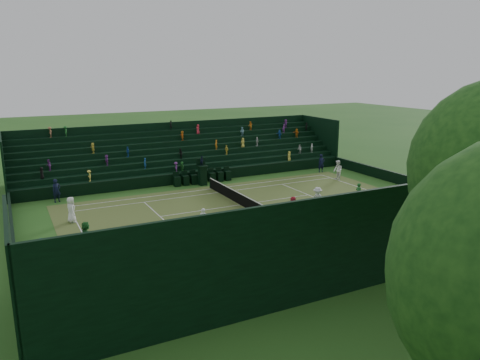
{
  "coord_description": "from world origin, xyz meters",
  "views": [
    {
      "loc": [
        30.88,
        -15.73,
        10.39
      ],
      "look_at": [
        0.0,
        0.0,
        2.0
      ],
      "focal_mm": 35.0,
      "sensor_mm": 36.0,
      "label": 1
    }
  ],
  "objects_px": {
    "player_far_west": "(338,170)",
    "umpire_chair": "(202,173)",
    "player_near_west": "(71,210)",
    "player_far_east": "(317,199)",
    "tennis_net": "(240,199)",
    "player_near_east": "(203,220)"
  },
  "relations": [
    {
      "from": "player_far_west",
      "to": "umpire_chair",
      "type": "bearing_deg",
      "value": -100.12
    },
    {
      "from": "player_near_west",
      "to": "player_far_east",
      "type": "xyz_separation_m",
      "value": [
        5.48,
        16.58,
        0.0
      ]
    },
    {
      "from": "tennis_net",
      "to": "player_far_west",
      "type": "relative_size",
      "value": 6.26
    },
    {
      "from": "umpire_chair",
      "to": "player_far_east",
      "type": "height_order",
      "value": "umpire_chair"
    },
    {
      "from": "player_near_west",
      "to": "player_far_east",
      "type": "bearing_deg",
      "value": -113.34
    },
    {
      "from": "tennis_net",
      "to": "player_far_east",
      "type": "height_order",
      "value": "player_far_east"
    },
    {
      "from": "player_near_west",
      "to": "player_near_east",
      "type": "height_order",
      "value": "player_near_west"
    },
    {
      "from": "umpire_chair",
      "to": "player_far_east",
      "type": "bearing_deg",
      "value": 22.36
    },
    {
      "from": "player_near_east",
      "to": "player_near_west",
      "type": "bearing_deg",
      "value": 7.81
    },
    {
      "from": "player_near_east",
      "to": "player_far_east",
      "type": "xyz_separation_m",
      "value": [
        -0.33,
        9.24,
        0.12
      ]
    },
    {
      "from": "player_far_west",
      "to": "player_far_east",
      "type": "distance_m",
      "value": 10.37
    },
    {
      "from": "tennis_net",
      "to": "umpire_chair",
      "type": "height_order",
      "value": "umpire_chair"
    },
    {
      "from": "umpire_chair",
      "to": "player_far_west",
      "type": "xyz_separation_m",
      "value": [
        3.99,
        12.11,
        -0.21
      ]
    },
    {
      "from": "tennis_net",
      "to": "player_near_east",
      "type": "relative_size",
      "value": 7.39
    },
    {
      "from": "player_far_west",
      "to": "tennis_net",
      "type": "bearing_deg",
      "value": -66.89
    },
    {
      "from": "player_near_west",
      "to": "player_far_west",
      "type": "xyz_separation_m",
      "value": [
        -1.64,
        24.13,
        0.03
      ]
    },
    {
      "from": "player_near_west",
      "to": "player_far_east",
      "type": "distance_m",
      "value": 17.47
    },
    {
      "from": "tennis_net",
      "to": "umpire_chair",
      "type": "xyz_separation_m",
      "value": [
        -7.2,
        -0.14,
        0.61
      ]
    },
    {
      "from": "tennis_net",
      "to": "player_far_west",
      "type": "bearing_deg",
      "value": 105.01
    },
    {
      "from": "player_near_east",
      "to": "player_far_west",
      "type": "distance_m",
      "value": 18.36
    },
    {
      "from": "player_far_west",
      "to": "player_far_east",
      "type": "height_order",
      "value": "player_far_west"
    },
    {
      "from": "tennis_net",
      "to": "player_near_west",
      "type": "xyz_separation_m",
      "value": [
        -1.57,
        -12.16,
        0.38
      ]
    }
  ]
}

